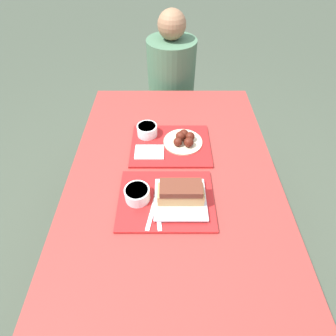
# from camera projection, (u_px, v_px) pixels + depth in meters

# --- Properties ---
(ground_plane) EXTENTS (12.00, 12.00, 0.00)m
(ground_plane) POSITION_uv_depth(u_px,v_px,m) (171.00, 249.00, 1.75)
(ground_plane) COLOR #424C3D
(picnic_table) EXTENTS (0.95, 1.42, 0.77)m
(picnic_table) POSITION_uv_depth(u_px,v_px,m) (172.00, 186.00, 1.27)
(picnic_table) COLOR maroon
(picnic_table) RESTS_ON ground_plane
(picnic_bench_far) EXTENTS (0.90, 0.28, 0.47)m
(picnic_bench_far) POSITION_uv_depth(u_px,v_px,m) (170.00, 118.00, 2.10)
(picnic_bench_far) COLOR maroon
(picnic_bench_far) RESTS_ON ground_plane
(tray_near) EXTENTS (0.39, 0.31, 0.01)m
(tray_near) POSITION_uv_depth(u_px,v_px,m) (166.00, 200.00, 1.08)
(tray_near) COLOR red
(tray_near) RESTS_ON picnic_table
(tray_far) EXTENTS (0.39, 0.31, 0.01)m
(tray_far) POSITION_uv_depth(u_px,v_px,m) (170.00, 145.00, 1.31)
(tray_far) COLOR red
(tray_far) RESTS_ON picnic_table
(bowl_coleslaw_near) EXTENTS (0.10, 0.10, 0.06)m
(bowl_coleslaw_near) POSITION_uv_depth(u_px,v_px,m) (137.00, 194.00, 1.05)
(bowl_coleslaw_near) COLOR white
(bowl_coleslaw_near) RESTS_ON tray_near
(brisket_sandwich_plate) EXTENTS (0.21, 0.21, 0.10)m
(brisket_sandwich_plate) POSITION_uv_depth(u_px,v_px,m) (180.00, 195.00, 1.04)
(brisket_sandwich_plate) COLOR beige
(brisket_sandwich_plate) RESTS_ON tray_near
(plastic_fork_near) EXTENTS (0.05, 0.17, 0.00)m
(plastic_fork_near) POSITION_uv_depth(u_px,v_px,m) (152.00, 212.00, 1.03)
(plastic_fork_near) COLOR white
(plastic_fork_near) RESTS_ON tray_near
(plastic_knife_near) EXTENTS (0.04, 0.17, 0.00)m
(plastic_knife_near) POSITION_uv_depth(u_px,v_px,m) (157.00, 212.00, 1.03)
(plastic_knife_near) COLOR white
(plastic_knife_near) RESTS_ON tray_near
(condiment_packet) EXTENTS (0.04, 0.03, 0.01)m
(condiment_packet) POSITION_uv_depth(u_px,v_px,m) (170.00, 185.00, 1.12)
(condiment_packet) COLOR #3F3F47
(condiment_packet) RESTS_ON tray_near
(bowl_coleslaw_far) EXTENTS (0.10, 0.10, 0.06)m
(bowl_coleslaw_far) POSITION_uv_depth(u_px,v_px,m) (146.00, 130.00, 1.34)
(bowl_coleslaw_far) COLOR white
(bowl_coleslaw_far) RESTS_ON tray_far
(wings_plate_far) EXTENTS (0.19, 0.19, 0.06)m
(wings_plate_far) POSITION_uv_depth(u_px,v_px,m) (183.00, 139.00, 1.30)
(wings_plate_far) COLOR beige
(wings_plate_far) RESTS_ON tray_far
(napkin_far) EXTENTS (0.14, 0.10, 0.01)m
(napkin_far) POSITION_uv_depth(u_px,v_px,m) (149.00, 152.00, 1.26)
(napkin_far) COLOR white
(napkin_far) RESTS_ON tray_far
(person_seated_across) EXTENTS (0.33, 0.33, 0.70)m
(person_seated_across) POSITION_uv_depth(u_px,v_px,m) (171.00, 74.00, 1.83)
(person_seated_across) COLOR #477051
(person_seated_across) RESTS_ON picnic_bench_far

